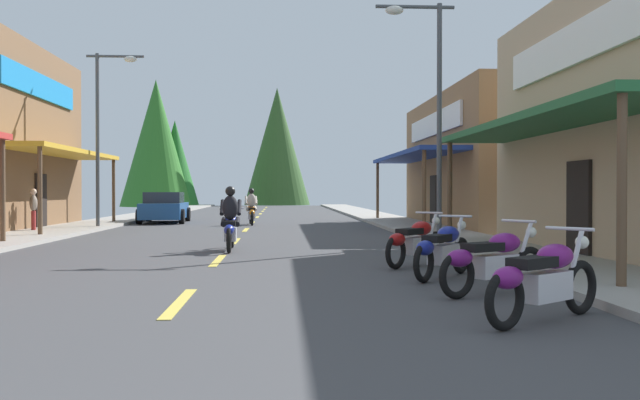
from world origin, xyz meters
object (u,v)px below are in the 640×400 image
(rider_cruising_trailing, at_px, (251,210))
(parked_car_curbside, at_px, (164,208))
(rider_cruising_lead, at_px, (230,224))
(motorcycle_parked_right_0, at_px, (544,278))
(streetlamp_right, at_px, (428,89))
(motorcycle_parked_right_3, at_px, (416,241))
(pedestrian_browsing, at_px, (33,208))
(motorcycle_parked_right_1, at_px, (494,260))
(streetlamp_left, at_px, (106,116))
(motorcycle_parked_right_2, at_px, (443,249))

(rider_cruising_trailing, height_order, parked_car_curbside, rider_cruising_trailing)
(rider_cruising_lead, bearing_deg, motorcycle_parked_right_0, -157.72)
(streetlamp_right, xyz_separation_m, rider_cruising_trailing, (-5.27, 11.02, -3.59))
(motorcycle_parked_right_0, bearing_deg, motorcycle_parked_right_3, 56.20)
(parked_car_curbside, bearing_deg, pedestrian_browsing, 155.72)
(pedestrian_browsing, bearing_deg, motorcycle_parked_right_0, -71.03)
(motorcycle_parked_right_0, xyz_separation_m, pedestrian_browsing, (-11.37, 16.65, 0.39))
(streetlamp_right, relative_size, motorcycle_parked_right_0, 3.70)
(motorcycle_parked_right_0, bearing_deg, streetlamp_right, 47.61)
(rider_cruising_lead, height_order, pedestrian_browsing, rider_cruising_lead)
(motorcycle_parked_right_3, distance_m, rider_cruising_lead, 5.28)
(motorcycle_parked_right_1, xyz_separation_m, parked_car_curbside, (-8.32, 22.43, 0.20))
(rider_cruising_trailing, bearing_deg, motorcycle_parked_right_3, -171.70)
(streetlamp_right, bearing_deg, motorcycle_parked_right_0, -95.61)
(rider_cruising_lead, xyz_separation_m, rider_cruising_trailing, (-0.05, 12.79, 0.00))
(pedestrian_browsing, relative_size, parked_car_curbside, 0.35)
(streetlamp_right, xyz_separation_m, parked_car_curbside, (-9.34, 13.32, -3.55))
(streetlamp_left, bearing_deg, motorcycle_parked_right_3, -55.36)
(streetlamp_right, height_order, motorcycle_parked_right_3, streetlamp_right)
(rider_cruising_lead, relative_size, rider_cruising_trailing, 1.00)
(motorcycle_parked_right_0, distance_m, parked_car_curbside, 25.82)
(streetlamp_left, bearing_deg, streetlamp_right, -36.84)
(motorcycle_parked_right_1, height_order, motorcycle_parked_right_3, same)
(streetlamp_left, relative_size, streetlamp_right, 1.02)
(parked_car_curbside, bearing_deg, rider_cruising_trailing, -122.01)
(streetlamp_left, relative_size, rider_cruising_trailing, 3.11)
(motorcycle_parked_right_2, xyz_separation_m, motorcycle_parked_right_3, (-0.09, 1.86, 0.00))
(motorcycle_parked_right_0, relative_size, pedestrian_browsing, 1.16)
(motorcycle_parked_right_1, height_order, pedestrian_browsing, pedestrian_browsing)
(streetlamp_left, bearing_deg, motorcycle_parked_right_1, -60.62)
(motorcycle_parked_right_1, relative_size, pedestrian_browsing, 1.23)
(streetlamp_left, height_order, parked_car_curbside, streetlamp_left)
(motorcycle_parked_right_0, height_order, rider_cruising_lead, rider_cruising_lead)
(parked_car_curbside, bearing_deg, motorcycle_parked_right_0, -163.88)
(motorcycle_parked_right_0, relative_size, motorcycle_parked_right_1, 0.94)
(rider_cruising_trailing, bearing_deg, streetlamp_left, 114.80)
(pedestrian_browsing, xyz_separation_m, parked_car_curbside, (3.13, 7.82, -0.19))
(motorcycle_parked_right_1, xyz_separation_m, motorcycle_parked_right_2, (-0.29, 1.84, 0.00))
(motorcycle_parked_right_0, distance_m, motorcycle_parked_right_2, 3.90)
(streetlamp_right, xyz_separation_m, rider_cruising_lead, (-5.22, -1.77, -3.59))
(rider_cruising_trailing, bearing_deg, motorcycle_parked_right_1, -173.05)
(motorcycle_parked_right_0, xyz_separation_m, rider_cruising_trailing, (-4.17, 22.17, 0.17))
(motorcycle_parked_right_0, relative_size, parked_car_curbside, 0.41)
(motorcycle_parked_right_2, xyz_separation_m, pedestrian_browsing, (-11.16, 12.76, 0.39))
(motorcycle_parked_right_0, height_order, motorcycle_parked_right_3, same)
(streetlamp_right, distance_m, parked_car_curbside, 16.65)
(rider_cruising_trailing, bearing_deg, motorcycle_parked_right_0, -174.31)
(rider_cruising_lead, bearing_deg, motorcycle_parked_right_3, -134.93)
(streetlamp_right, bearing_deg, motorcycle_parked_right_1, -96.38)
(rider_cruising_trailing, bearing_deg, pedestrian_browsing, 122.53)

